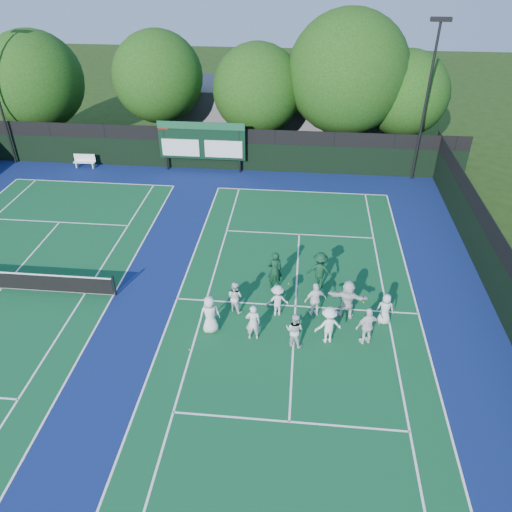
{
  "coord_description": "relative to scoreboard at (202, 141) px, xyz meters",
  "views": [
    {
      "loc": [
        -0.02,
        -16.78,
        14.35
      ],
      "look_at": [
        -2.0,
        3.0,
        1.3
      ],
      "focal_mm": 35.0,
      "sensor_mm": 36.0,
      "label": 1
    }
  ],
  "objects": [
    {
      "name": "court_apron",
      "position": [
        1.01,
        -14.59,
        -2.19
      ],
      "size": [
        34.0,
        32.0,
        0.01
      ],
      "primitive_type": "cube",
      "color": "navy",
      "rests_on": "ground"
    },
    {
      "name": "divider_fence_right",
      "position": [
        16.01,
        -14.59,
        -0.83
      ],
      "size": [
        0.08,
        32.0,
        3.0
      ],
      "color": "black",
      "rests_on": "ground"
    },
    {
      "name": "tennis_ball_0",
      "position": [
        2.82,
        -17.85,
        -2.16
      ],
      "size": [
        0.07,
        0.07,
        0.07
      ],
      "primitive_type": "sphere",
      "color": "#AEC717",
      "rests_on": "ground"
    },
    {
      "name": "player_front_1",
      "position": [
        5.32,
        -16.86,
        -1.34
      ],
      "size": [
        0.67,
        0.49,
        1.71
      ],
      "primitive_type": "imported",
      "rotation": [
        0.0,
        0.0,
        3.27
      ],
      "color": "silver",
      "rests_on": "ground"
    },
    {
      "name": "tree_d",
      "position": [
        9.94,
        3.99,
        3.59
      ],
      "size": [
        8.45,
        8.45,
        10.23
      ],
      "color": "black",
      "rests_on": "ground"
    },
    {
      "name": "left_court",
      "position": [
        -6.99,
        -14.59,
        -2.18
      ],
      "size": [
        11.05,
        23.85,
        0.01
      ],
      "color": "#104F28",
      "rests_on": "ground"
    },
    {
      "name": "coach_right",
      "position": [
        8.06,
        -12.95,
        -1.26
      ],
      "size": [
        1.28,
        0.82,
        1.87
      ],
      "primitive_type": "imported",
      "rotation": [
        0.0,
        0.0,
        3.04
      ],
      "color": "#0E351F",
      "rests_on": "ground"
    },
    {
      "name": "player_back_2",
      "position": [
        7.86,
        -15.08,
        -1.35
      ],
      "size": [
        1.07,
        0.74,
        1.68
      ],
      "primitive_type": "imported",
      "rotation": [
        0.0,
        0.0,
        3.51
      ],
      "color": "white",
      "rests_on": "ground"
    },
    {
      "name": "player_back_0",
      "position": [
        4.33,
        -15.14,
        -1.42
      ],
      "size": [
        0.92,
        0.84,
        1.54
      ],
      "primitive_type": "imported",
      "rotation": [
        0.0,
        0.0,
        2.71
      ],
      "color": "white",
      "rests_on": "ground"
    },
    {
      "name": "tree_e",
      "position": [
        14.09,
        3.99,
        2.37
      ],
      "size": [
        5.94,
        5.94,
        7.69
      ],
      "color": "black",
      "rests_on": "ground"
    },
    {
      "name": "tree_a",
      "position": [
        -13.05,
        3.99,
        2.57
      ],
      "size": [
        7.18,
        7.18,
        8.54
      ],
      "color": "black",
      "rests_on": "ground"
    },
    {
      "name": "player_back_1",
      "position": [
        6.21,
        -15.21,
        -1.42
      ],
      "size": [
        1.09,
        0.78,
        1.53
      ],
      "primitive_type": "imported",
      "rotation": [
        0.0,
        0.0,
        3.36
      ],
      "color": "silver",
      "rests_on": "ground"
    },
    {
      "name": "player_back_4",
      "position": [
        10.85,
        -15.31,
        -1.44
      ],
      "size": [
        0.76,
        0.53,
        1.5
      ],
      "primitive_type": "imported",
      "rotation": [
        0.0,
        0.0,
        3.07
      ],
      "color": "silver",
      "rests_on": "ground"
    },
    {
      "name": "player_back_3",
      "position": [
        9.24,
        -15.04,
        -1.25
      ],
      "size": [
        1.8,
        0.8,
        1.88
      ],
      "primitive_type": "imported",
      "rotation": [
        0.0,
        0.0,
        3.0
      ],
      "color": "white",
      "rests_on": "ground"
    },
    {
      "name": "tennis_ball_5",
      "position": [
        10.12,
        -14.01,
        -2.16
      ],
      "size": [
        0.07,
        0.07,
        0.07
      ],
      "primitive_type": "sphere",
      "color": "#AEC717",
      "rests_on": "ground"
    },
    {
      "name": "player_front_0",
      "position": [
        3.48,
        -16.58,
        -1.3
      ],
      "size": [
        1.0,
        0.8,
        1.78
      ],
      "primitive_type": "imported",
      "rotation": [
        0.0,
        0.0,
        3.45
      ],
      "color": "white",
      "rests_on": "ground"
    },
    {
      "name": "clubhouse",
      "position": [
        5.01,
        8.41,
        -0.19
      ],
      "size": [
        18.0,
        6.0,
        4.0
      ],
      "primitive_type": "cube",
      "color": "slate",
      "rests_on": "ground"
    },
    {
      "name": "player_front_2",
      "position": [
        7.03,
        -17.07,
        -1.4
      ],
      "size": [
        0.92,
        0.81,
        1.57
      ],
      "primitive_type": "imported",
      "rotation": [
        0.0,
        0.0,
        2.81
      ],
      "color": "silver",
      "rests_on": "ground"
    },
    {
      "name": "back_fence",
      "position": [
        1.01,
        0.41,
        -0.83
      ],
      "size": [
        34.0,
        0.08,
        3.0
      ],
      "color": "black",
      "rests_on": "ground"
    },
    {
      "name": "coach_left",
      "position": [
        5.96,
        -13.21,
        -1.21
      ],
      "size": [
        0.82,
        0.66,
        1.95
      ],
      "primitive_type": "imported",
      "rotation": [
        0.0,
        0.0,
        3.44
      ],
      "color": "#0E341E",
      "rests_on": "ground"
    },
    {
      "name": "ground",
      "position": [
        7.01,
        -15.59,
        -2.19
      ],
      "size": [
        120.0,
        120.0,
        0.0
      ],
      "primitive_type": "plane",
      "color": "#1C350E",
      "rests_on": "ground"
    },
    {
      "name": "player_front_3",
      "position": [
        8.39,
        -16.73,
        -1.33
      ],
      "size": [
        1.25,
        0.94,
        1.73
      ],
      "primitive_type": "imported",
      "rotation": [
        0.0,
        0.0,
        3.44
      ],
      "color": "white",
      "rests_on": "ground"
    },
    {
      "name": "near_court",
      "position": [
        7.01,
        -14.59,
        -2.18
      ],
      "size": [
        11.05,
        23.85,
        0.01
      ],
      "color": "#104F28",
      "rests_on": "ground"
    },
    {
      "name": "light_pole_right",
      "position": [
        14.51,
        0.11,
        4.11
      ],
      "size": [
        1.2,
        0.3,
        10.12
      ],
      "color": "black",
      "rests_on": "ground"
    },
    {
      "name": "tennis_ball_4",
      "position": [
        6.64,
        -12.93,
        -2.16
      ],
      "size": [
        0.07,
        0.07,
        0.07
      ],
      "primitive_type": "sphere",
      "color": "#AEC717",
      "rests_on": "ground"
    },
    {
      "name": "tennis_ball_3",
      "position": [
        2.77,
        -14.54,
        -2.16
      ],
      "size": [
        0.07,
        0.07,
        0.07
      ],
      "primitive_type": "sphere",
      "color": "#AEC717",
      "rests_on": "ground"
    },
    {
      "name": "bench",
      "position": [
        -8.54,
        -0.22,
        -1.67
      ],
      "size": [
        1.54,
        0.46,
        0.97
      ],
      "color": "white",
      "rests_on": "ground"
    },
    {
      "name": "tree_c",
      "position": [
        3.63,
        3.99,
        2.38
      ],
      "size": [
        6.45,
        6.45,
        7.97
      ],
      "color": "black",
      "rests_on": "ground"
    },
    {
      "name": "player_front_4",
      "position": [
        9.98,
        -16.66,
        -1.31
      ],
      "size": [
        1.12,
        0.77,
        1.76
      ],
      "primitive_type": "imported",
      "rotation": [
        0.0,
        0.0,
        3.51
      ],
      "color": "white",
      "rests_on": "ground"
    },
    {
      "name": "tree_b",
      "position": [
        -3.61,
        3.99,
        3.08
      ],
      "size": [
        6.49,
        6.49,
        8.69
      ],
      "color": "black",
      "rests_on": "ground"
    },
    {
      "name": "scoreboard",
      "position": [
        0.0,
        0.0,
        0.0
      ],
      "size": [
        6.0,
        0.21,
        3.55
      ],
      "color": "black",
      "rests_on": "ground"
    }
  ]
}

